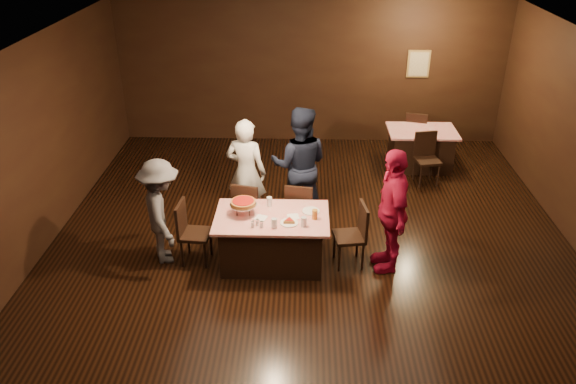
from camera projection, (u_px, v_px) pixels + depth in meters
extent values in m
plane|color=black|center=(311.00, 274.00, 7.93)|extent=(10.00, 10.00, 0.00)
cube|color=silver|center=(315.00, 65.00, 6.53)|extent=(8.00, 10.00, 0.04)
cube|color=black|center=(311.00, 72.00, 11.65)|extent=(8.00, 0.04, 3.00)
cube|color=black|center=(7.00, 176.00, 7.34)|extent=(0.04, 10.00, 3.00)
cube|color=tan|center=(418.00, 64.00, 11.47)|extent=(0.46, 0.03, 0.56)
cube|color=beige|center=(419.00, 64.00, 11.45)|extent=(0.38, 0.01, 0.48)
cube|color=#AE110B|center=(272.00, 239.00, 8.03)|extent=(1.60, 1.00, 0.77)
cube|color=#AE0B18|center=(420.00, 149.00, 10.92)|extent=(1.30, 0.90, 0.77)
cube|color=black|center=(249.00, 208.00, 8.66)|extent=(0.50, 0.50, 0.95)
cube|color=black|center=(301.00, 209.00, 8.64)|extent=(0.49, 0.49, 0.95)
cube|color=black|center=(195.00, 233.00, 8.02)|extent=(0.45, 0.45, 0.95)
cube|color=black|center=(349.00, 235.00, 7.96)|extent=(0.48, 0.48, 0.95)
cube|color=black|center=(428.00, 159.00, 10.26)|extent=(0.49, 0.49, 0.95)
cube|color=black|center=(415.00, 133.00, 11.41)|extent=(0.51, 0.51, 0.95)
imported|color=silver|center=(246.00, 172.00, 8.83)|extent=(0.73, 0.57, 1.77)
imported|color=black|center=(300.00, 165.00, 8.90)|extent=(0.97, 0.78, 1.93)
imported|color=#4D4C50|center=(161.00, 212.00, 7.93)|extent=(0.93, 1.17, 1.58)
imported|color=#AD0F34|center=(392.00, 210.00, 7.70)|extent=(0.53, 1.11, 1.83)
cylinder|color=black|center=(244.00, 206.00, 7.96)|extent=(0.01, 0.01, 0.15)
cylinder|color=black|center=(237.00, 211.00, 7.83)|extent=(0.01, 0.01, 0.15)
cylinder|color=black|center=(249.00, 211.00, 7.83)|extent=(0.01, 0.01, 0.15)
cylinder|color=silver|center=(243.00, 204.00, 7.83)|extent=(0.38, 0.38, 0.01)
cylinder|color=#B27233|center=(243.00, 203.00, 7.82)|extent=(0.35, 0.35, 0.05)
cylinder|color=#A5140C|center=(243.00, 201.00, 7.81)|extent=(0.30, 0.30, 0.01)
cylinder|color=white|center=(289.00, 223.00, 7.68)|extent=(0.25, 0.25, 0.01)
cylinder|color=#B27233|center=(289.00, 221.00, 7.67)|extent=(0.18, 0.18, 0.04)
cylinder|color=#A5140C|center=(289.00, 220.00, 7.66)|extent=(0.14, 0.14, 0.01)
cylinder|color=white|center=(311.00, 211.00, 7.97)|extent=(0.25, 0.25, 0.01)
cylinder|color=silver|center=(274.00, 223.00, 7.55)|extent=(0.08, 0.08, 0.14)
cylinder|color=silver|center=(304.00, 222.00, 7.59)|extent=(0.08, 0.08, 0.14)
cylinder|color=#BF7F26|center=(315.00, 214.00, 7.76)|extent=(0.08, 0.08, 0.14)
cylinder|color=silver|center=(269.00, 202.00, 8.09)|extent=(0.08, 0.08, 0.14)
cylinder|color=silver|center=(257.00, 223.00, 7.62)|extent=(0.04, 0.04, 0.08)
cylinder|color=silver|center=(257.00, 220.00, 7.60)|extent=(0.05, 0.05, 0.02)
cylinder|color=silver|center=(262.00, 225.00, 7.57)|extent=(0.04, 0.04, 0.08)
cylinder|color=silver|center=(262.00, 222.00, 7.55)|extent=(0.05, 0.05, 0.02)
cylinder|color=silver|center=(253.00, 225.00, 7.57)|extent=(0.04, 0.04, 0.08)
cylinder|color=silver|center=(253.00, 222.00, 7.55)|extent=(0.05, 0.05, 0.02)
cube|color=white|center=(293.00, 216.00, 7.84)|extent=(0.19, 0.19, 0.01)
cube|color=white|center=(261.00, 218.00, 7.81)|extent=(0.21, 0.21, 0.01)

